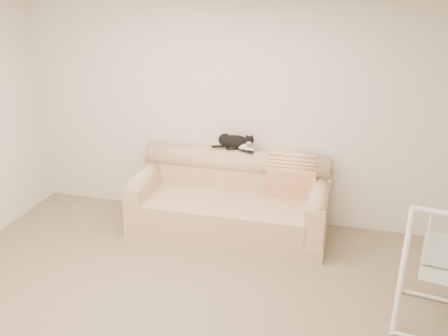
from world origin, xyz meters
name	(u,v)px	position (x,y,z in m)	size (l,w,h in m)	color
ground_plane	(179,313)	(0.00, 0.00, 0.00)	(5.00, 5.00, 0.00)	#6E604E
room_shell	(173,150)	(0.00, 0.00, 1.53)	(5.04, 4.04, 2.60)	beige
sofa	(230,201)	(0.07, 1.62, 0.35)	(2.20, 0.93, 0.90)	tan
remote_a	(234,148)	(0.05, 1.87, 0.91)	(0.18, 0.12, 0.03)	black
remote_b	(247,151)	(0.21, 1.82, 0.91)	(0.18, 0.11, 0.02)	black
tuxedo_cat	(235,141)	(0.06, 1.86, 0.99)	(0.50, 0.19, 0.19)	black
throw_blanket	(293,169)	(0.74, 1.84, 0.72)	(0.55, 0.38, 0.58)	#C25930
baby_swing	(442,268)	(2.15, 0.45, 0.52)	(0.75, 0.78, 1.06)	white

